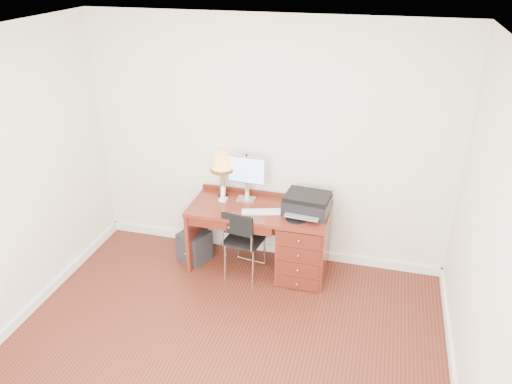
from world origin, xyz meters
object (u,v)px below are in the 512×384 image
(monitor, at_px, (246,172))
(leg_lamp, at_px, (222,165))
(printer, at_px, (307,204))
(chair, at_px, (243,237))
(desk, at_px, (288,239))
(equipment_box, at_px, (195,246))
(phone, at_px, (223,197))

(monitor, xyz_separation_m, leg_lamp, (-0.27, -0.01, 0.06))
(printer, bearing_deg, monitor, 173.54)
(printer, relative_size, chair, 0.61)
(desk, xyz_separation_m, equipment_box, (-1.08, -0.05, -0.24))
(monitor, relative_size, chair, 0.62)
(monitor, height_order, printer, monitor)
(leg_lamp, bearing_deg, equipment_box, -142.62)
(desk, relative_size, phone, 8.81)
(printer, xyz_separation_m, chair, (-0.63, -0.25, -0.35))
(printer, bearing_deg, leg_lamp, 177.08)
(phone, bearing_deg, printer, 5.34)
(monitor, xyz_separation_m, printer, (0.70, -0.14, -0.22))
(chair, bearing_deg, equipment_box, 173.04)
(printer, relative_size, leg_lamp, 0.96)
(leg_lamp, xyz_separation_m, phone, (0.04, -0.12, -0.33))
(printer, height_order, equipment_box, printer)
(monitor, relative_size, equipment_box, 1.45)
(printer, relative_size, equipment_box, 1.42)
(leg_lamp, height_order, chair, leg_lamp)
(desk, xyz_separation_m, monitor, (-0.51, 0.18, 0.66))
(desk, relative_size, monitor, 2.95)
(phone, bearing_deg, equipment_box, -155.87)
(monitor, height_order, chair, monitor)
(monitor, bearing_deg, phone, -148.86)
(monitor, bearing_deg, chair, -76.32)
(desk, height_order, monitor, monitor)
(desk, distance_m, chair, 0.50)
(desk, distance_m, phone, 0.84)
(equipment_box, bearing_deg, phone, 37.36)
(desk, relative_size, leg_lamp, 2.90)
(printer, distance_m, equipment_box, 1.43)
(chair, bearing_deg, printer, 30.15)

